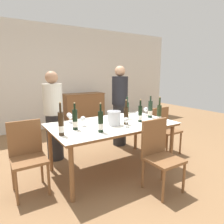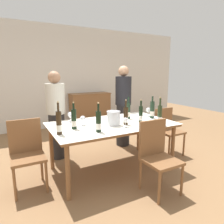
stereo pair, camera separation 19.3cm
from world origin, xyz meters
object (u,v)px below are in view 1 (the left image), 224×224
object	(u,v)px
wine_bottle_2	(150,110)
chair_right_end	(164,127)
ice_bucket	(114,118)
wine_bottle_0	(127,111)
wine_glass_2	(69,115)
wine_bottle_3	(75,120)
chair_left_end	(27,152)
sideboard_cabinet	(84,110)
wine_bottle_1	(140,114)
wine_glass_1	(126,120)
dining_table	(112,127)
person_guest_left	(120,106)
wine_glass_0	(71,117)
wine_glass_3	(146,110)
wine_bottle_5	(61,124)
wine_glass_4	(83,119)
wine_bottle_6	(126,116)
wine_bottle_7	(159,115)
wine_bottle_4	(101,122)
chair_near_front	(159,151)
person_host	(54,116)

from	to	relation	value
wine_bottle_2	chair_right_end	distance (m)	0.61
ice_bucket	wine_bottle_0	world-z (taller)	wine_bottle_0
ice_bucket	wine_glass_2	world-z (taller)	ice_bucket
wine_bottle_3	chair_left_end	world-z (taller)	wine_bottle_3
sideboard_cabinet	wine_bottle_1	bearing A→B (deg)	-96.07
wine_glass_1	dining_table	bearing A→B (deg)	103.38
wine_bottle_2	wine_bottle_3	size ratio (longest dim) A/B	1.00
wine_bottle_1	wine_bottle_0	bearing A→B (deg)	95.54
chair_right_end	person_guest_left	distance (m)	0.99
wine_bottle_1	wine_glass_0	distance (m)	1.10
wine_glass_2	wine_glass_3	xyz separation A→B (m)	(1.36, -0.29, 0.00)
wine_bottle_2	wine_bottle_5	distance (m)	1.65
wine_bottle_2	wine_glass_4	xyz separation A→B (m)	(-1.23, 0.11, -0.04)
wine_bottle_6	wine_bottle_7	xyz separation A→B (m)	(0.45, -0.24, 0.01)
wine_bottle_4	chair_right_end	world-z (taller)	wine_bottle_4
ice_bucket	wine_bottle_6	size ratio (longest dim) A/B	0.56
wine_bottle_3	sideboard_cabinet	bearing A→B (deg)	63.77
wine_bottle_5	chair_near_front	bearing A→B (deg)	-28.77
wine_glass_2	chair_right_end	distance (m)	1.85
wine_glass_4	chair_near_front	size ratio (longest dim) A/B	0.16
wine_bottle_0	wine_glass_2	bearing A→B (deg)	163.68
wine_bottle_3	chair_left_end	size ratio (longest dim) A/B	0.41
sideboard_cabinet	wine_glass_3	distance (m)	2.61
wine_glass_2	chair_right_end	size ratio (longest dim) A/B	0.18
dining_table	ice_bucket	world-z (taller)	ice_bucket
wine_bottle_3	person_host	distance (m)	0.90
wine_glass_1	person_guest_left	distance (m)	1.33
ice_bucket	wine_glass_0	bearing A→B (deg)	138.85
wine_bottle_6	wine_glass_4	bearing A→B (deg)	156.20
wine_bottle_5	person_guest_left	world-z (taller)	person_guest_left
ice_bucket	chair_right_end	bearing A→B (deg)	8.20
wine_glass_0	person_host	world-z (taller)	person_host
wine_glass_1	chair_right_end	distance (m)	1.28
wine_bottle_1	wine_glass_1	world-z (taller)	wine_bottle_1
wine_bottle_1	wine_glass_4	world-z (taller)	wine_bottle_1
sideboard_cabinet	person_host	xyz separation A→B (m)	(-1.40, -1.85, 0.31)
wine_bottle_1	chair_left_end	distance (m)	1.73
chair_near_front	person_guest_left	size ratio (longest dim) A/B	0.56
wine_glass_1	wine_glass_3	size ratio (longest dim) A/B	0.89
dining_table	wine_glass_2	distance (m)	0.71
wine_bottle_1	wine_bottle_4	bearing A→B (deg)	-168.74
ice_bucket	wine_glass_2	xyz separation A→B (m)	(-0.51, 0.53, -0.00)
wine_glass_1	wine_bottle_1	bearing A→B (deg)	18.87
ice_bucket	wine_bottle_5	world-z (taller)	wine_bottle_5
wine_bottle_4	person_guest_left	size ratio (longest dim) A/B	0.24
person_guest_left	wine_bottle_5	bearing A→B (deg)	-146.89
wine_bottle_0	wine_bottle_3	size ratio (longest dim) A/B	0.99
wine_glass_1	person_guest_left	xyz separation A→B (m)	(0.67, 1.15, -0.02)
sideboard_cabinet	wine_bottle_4	distance (m)	3.27
wine_bottle_3	wine_glass_0	distance (m)	0.38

